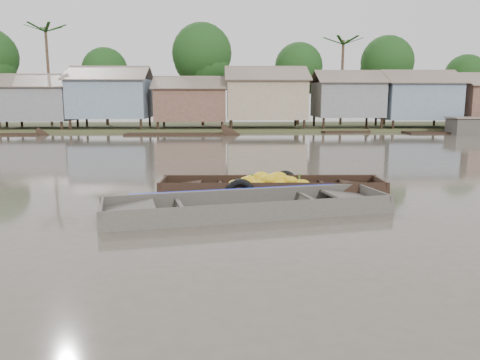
{
  "coord_description": "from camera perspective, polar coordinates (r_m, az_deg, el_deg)",
  "views": [
    {
      "loc": [
        -1.1,
        -10.68,
        2.81
      ],
      "look_at": [
        -0.69,
        0.64,
        0.8
      ],
      "focal_mm": 35.0,
      "sensor_mm": 36.0,
      "label": 1
    }
  ],
  "objects": [
    {
      "name": "viewer_boat",
      "position": [
        11.55,
        1.0,
        -3.76
      ],
      "size": [
        7.27,
        3.3,
        0.57
      ],
      "rotation": [
        0.0,
        0.0,
        0.22
      ],
      "color": "#3D3934",
      "rests_on": "ground"
    },
    {
      "name": "distant_boats",
      "position": [
        37.64,
        19.06,
        5.56
      ],
      "size": [
        45.65,
        16.39,
        1.38
      ],
      "color": "black",
      "rests_on": "ground"
    },
    {
      "name": "ground",
      "position": [
        11.1,
        3.71,
        -4.63
      ],
      "size": [
        120.0,
        120.0,
        0.0
      ],
      "primitive_type": "plane",
      "color": "#4E473C",
      "rests_on": "ground"
    },
    {
      "name": "riverbank",
      "position": [
        42.75,
        3.56,
        10.39
      ],
      "size": [
        120.0,
        12.47,
        10.22
      ],
      "color": "#384723",
      "rests_on": "ground"
    },
    {
      "name": "banana_boat",
      "position": [
        13.66,
        3.33,
        -0.96
      ],
      "size": [
        6.52,
        1.75,
        0.89
      ],
      "rotation": [
        0.0,
        0.0,
        -0.03
      ],
      "color": "black",
      "rests_on": "ground"
    }
  ]
}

